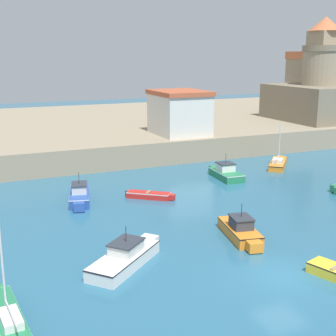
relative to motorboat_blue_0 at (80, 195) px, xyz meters
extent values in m
plane|color=#28607F|center=(6.85, -17.39, -0.56)|extent=(200.00, 200.00, 0.00)
cube|color=gray|center=(6.85, 28.48, 0.71)|extent=(120.00, 40.00, 2.54)
cube|color=#284C9E|center=(0.04, 0.17, -0.16)|extent=(2.67, 5.03, 0.80)
cube|color=#284C9E|center=(-0.64, -2.49, -0.16)|extent=(0.99, 0.88, 0.68)
cube|color=white|center=(0.04, 0.17, 0.20)|extent=(2.70, 5.09, 0.07)
cube|color=silver|center=(-0.02, -0.06, 0.57)|extent=(1.53, 1.91, 0.66)
cube|color=#2D333D|center=(-0.02, -0.06, 0.94)|extent=(1.64, 2.07, 0.08)
cylinder|color=black|center=(-0.02, -0.06, 1.43)|extent=(0.04, 0.04, 0.90)
cube|color=red|center=(5.42, -1.42, -0.30)|extent=(3.42, 2.98, 0.51)
cube|color=red|center=(7.00, -2.65, -0.30)|extent=(0.70, 0.71, 0.43)
cube|color=white|center=(5.42, -1.42, -0.09)|extent=(3.46, 3.01, 0.07)
cube|color=#997F5B|center=(5.42, -1.42, -0.01)|extent=(0.68, 0.80, 0.08)
cube|color=black|center=(3.93, -0.25, -0.25)|extent=(0.28, 0.28, 0.36)
cube|color=#237A4C|center=(14.57, 1.49, -0.20)|extent=(2.18, 4.26, 0.71)
cube|color=#237A4C|center=(14.75, 3.97, -0.20)|extent=(1.10, 0.92, 0.60)
cube|color=white|center=(14.57, 1.49, 0.11)|extent=(2.20, 4.30, 0.07)
cube|color=silver|center=(14.58, 1.69, 0.50)|extent=(1.52, 1.55, 0.69)
cube|color=#2D333D|center=(14.58, 1.69, 0.89)|extent=(1.62, 1.68, 0.08)
cylinder|color=black|center=(14.58, 1.69, 1.38)|extent=(0.04, 0.04, 0.90)
cube|color=orange|center=(21.96, 3.34, -0.25)|extent=(4.52, 4.81, 0.61)
cube|color=orange|center=(23.90, 5.50, -0.25)|extent=(1.02, 1.01, 0.52)
cube|color=black|center=(21.96, 3.34, 0.02)|extent=(4.57, 4.85, 0.07)
cylinder|color=silver|center=(22.22, 3.63, 2.02)|extent=(0.10, 0.10, 3.93)
cylinder|color=silver|center=(21.53, 2.86, 0.61)|extent=(1.61, 1.78, 0.08)
cube|color=silver|center=(21.62, 2.95, 0.24)|extent=(1.79, 1.83, 0.36)
cube|color=white|center=(-0.49, -12.76, -0.19)|extent=(5.16, 4.83, 0.73)
cube|color=white|center=(1.80, -10.76, -0.19)|extent=(1.27, 1.29, 0.62)
cube|color=black|center=(-0.49, -12.76, 0.14)|extent=(5.21, 4.87, 0.07)
cube|color=silver|center=(-0.29, -12.59, 0.47)|extent=(2.28, 2.24, 0.59)
cube|color=#2D333D|center=(-0.29, -12.59, 0.81)|extent=(2.46, 2.41, 0.08)
cylinder|color=black|center=(-0.29, -12.59, 1.30)|extent=(0.04, 0.04, 0.90)
cube|color=orange|center=(7.81, -11.63, -0.20)|extent=(2.41, 4.49, 0.72)
cube|color=orange|center=(7.32, -14.07, -0.20)|extent=(1.01, 0.88, 0.61)
cube|color=black|center=(7.81, -11.63, 0.12)|extent=(2.43, 4.53, 0.07)
cube|color=#333842|center=(7.77, -11.84, 0.49)|extent=(1.47, 1.70, 0.66)
cube|color=#2D333D|center=(7.77, -11.84, 0.86)|extent=(1.57, 1.84, 0.08)
cylinder|color=black|center=(7.77, -11.84, 1.35)|extent=(0.04, 0.04, 0.90)
cube|color=yellow|center=(9.44, -18.62, -0.26)|extent=(2.09, 3.12, 0.59)
cube|color=#237A4C|center=(20.88, -6.33, -0.21)|extent=(0.97, 0.85, 0.60)
cube|color=#237A4C|center=(-7.03, -16.81, -0.20)|extent=(1.63, 5.68, 0.72)
cube|color=white|center=(-7.03, -16.81, 0.12)|extent=(1.65, 5.74, 0.07)
cylinder|color=silver|center=(-7.07, -16.39, 2.31)|extent=(0.10, 0.10, 4.30)
cylinder|color=silver|center=(-6.97, -17.50, 0.71)|extent=(0.31, 2.52, 0.08)
cube|color=silver|center=(-6.98, -17.36, 0.34)|extent=(0.94, 1.75, 0.36)
cube|color=gray|center=(40.83, 18.95, 8.12)|extent=(3.70, 3.70, 12.28)
cone|color=#C1663D|center=(40.83, 18.95, 15.25)|extent=(4.81, 4.81, 2.00)
cube|color=#796C57|center=(38.85, 16.22, 4.39)|extent=(12.61, 12.61, 4.82)
cylinder|color=gray|center=(38.85, 16.22, 6.69)|extent=(6.25, 6.25, 9.42)
cylinder|color=#796C57|center=(38.85, 16.22, 11.79)|extent=(6.56, 6.56, 0.80)
cube|color=silver|center=(14.85, 12.81, 4.24)|extent=(5.37, 6.72, 4.52)
cube|color=#B25133|center=(14.85, 12.81, 6.75)|extent=(5.64, 7.06, 0.50)
camera|label=1|loc=(-7.97, -35.97, 11.10)|focal=50.00mm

